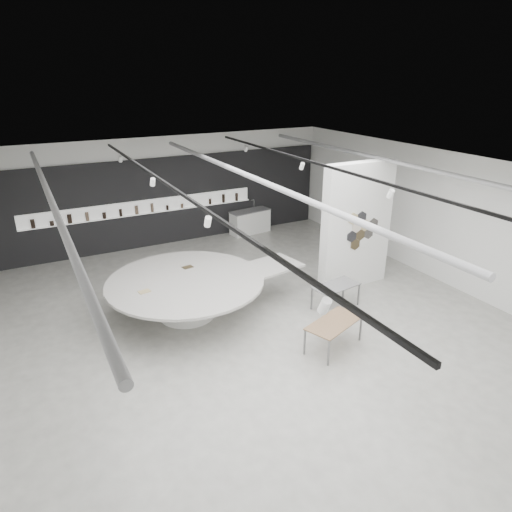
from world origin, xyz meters
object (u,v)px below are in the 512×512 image
sample_table_wood (334,324)px  kitchen_counter (250,222)px  partition_column (356,226)px  display_island (189,292)px  sample_table_stone (336,287)px

sample_table_wood → kitchen_counter: bearing=76.3°
partition_column → display_island: 4.99m
display_island → sample_table_wood: display_island is taller
sample_table_wood → kitchen_counter: kitchen_counter is taller
display_island → sample_table_stone: bearing=-31.3°
partition_column → display_island: (-4.83, 0.50, -1.15)m
display_island → sample_table_stone: size_ratio=4.13×
display_island → kitchen_counter: bearing=40.0°
sample_table_stone → sample_table_wood: bearing=-128.2°
partition_column → sample_table_wood: 3.68m
sample_table_wood → sample_table_stone: sample_table_wood is taller
sample_table_stone → kitchen_counter: 6.47m
display_island → kitchen_counter: (4.28, 5.01, -0.20)m
sample_table_stone → display_island: bearing=158.2°
partition_column → kitchen_counter: size_ratio=2.17×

